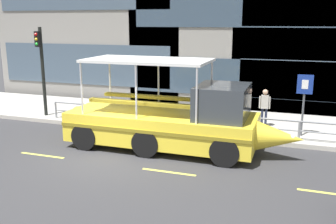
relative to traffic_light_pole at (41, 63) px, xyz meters
name	(u,v)px	position (x,y,z in m)	size (l,w,h in m)	color
ground_plane	(113,156)	(5.54, -3.67, -2.75)	(120.00, 120.00, 0.00)	#333335
sidewalk	(165,117)	(5.54, 1.93, -2.66)	(32.00, 4.80, 0.18)	#A8A59E
curb_edge	(145,130)	(5.54, -0.56, -2.66)	(32.00, 0.18, 0.18)	#B2ADA3
lane_centreline	(102,163)	(5.54, -4.47, -2.74)	(25.80, 0.12, 0.01)	#DBD64C
curb_guardrail	(182,117)	(7.09, -0.22, -2.04)	(12.70, 0.09, 0.80)	gray
traffic_light_pole	(41,63)	(0.00, 0.00, 0.00)	(0.24, 0.46, 4.25)	black
parking_sign	(304,95)	(11.90, 0.48, -0.88)	(0.60, 0.12, 2.48)	#4C4F54
duck_tour_boat	(175,121)	(7.41, -2.24, -1.67)	(8.77, 2.60, 3.35)	yellow
pedestrian_near_bow	(265,104)	(10.33, 1.36, -1.57)	(0.48, 0.23, 1.66)	#1E2338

